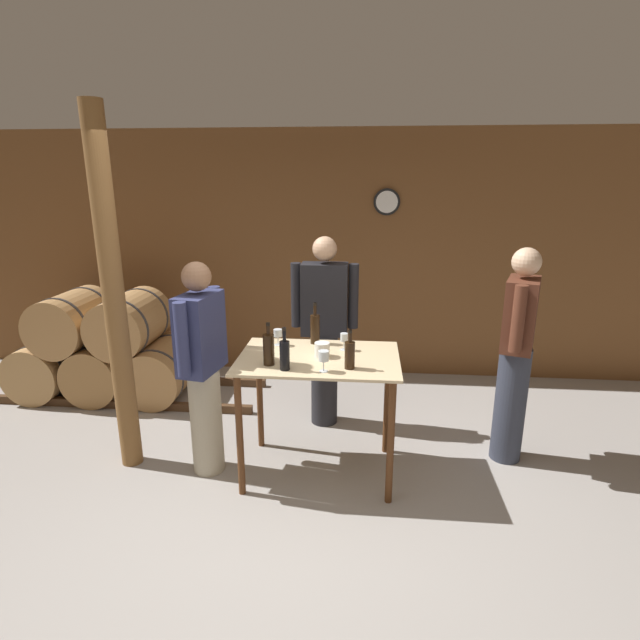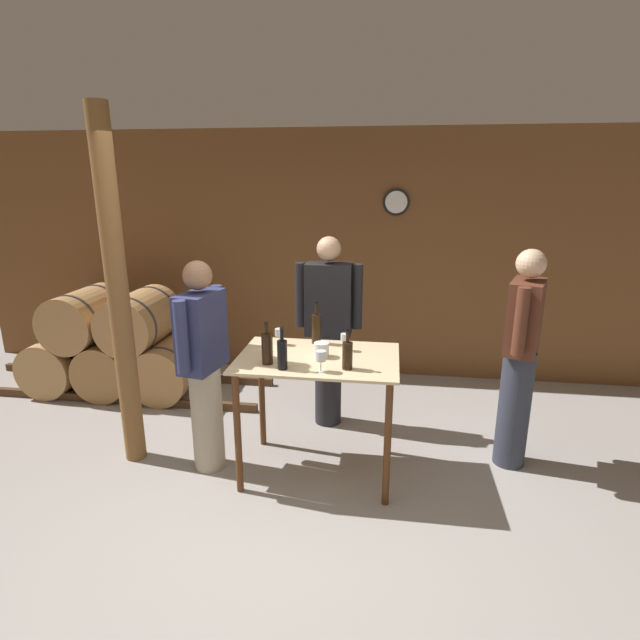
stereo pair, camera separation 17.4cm
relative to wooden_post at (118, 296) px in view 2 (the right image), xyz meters
The scene contains 16 objects.
ground_plane 1.94m from the wooden_post, 24.21° to the right, with size 14.00×14.00×0.00m, color #9E9993.
back_wall 2.48m from the wooden_post, 59.13° to the left, with size 8.40×0.08×2.70m.
barrel_rack 1.73m from the wooden_post, 123.98° to the left, with size 3.21×0.81×1.10m.
tasting_table 1.61m from the wooden_post, ahead, with size 1.17×0.79×0.94m.
wooden_post is the anchor object (origin of this frame).
wine_bottle_far_left 1.22m from the wooden_post, ahead, with size 0.08×0.08×0.30m.
wine_bottle_left 1.35m from the wooden_post, 11.24° to the right, with size 0.07×0.07×0.30m.
wine_bottle_center 1.50m from the wooden_post, 12.37° to the left, with size 0.07×0.07×0.33m.
wine_bottle_right 1.77m from the wooden_post, ahead, with size 0.07×0.07×0.28m.
wine_glass_near_left 1.23m from the wooden_post, 11.83° to the left, with size 0.07×0.07×0.13m.
wine_glass_near_center 1.61m from the wooden_post, ahead, with size 0.07×0.07×0.15m.
wine_glass_near_right 1.71m from the wooden_post, ahead, with size 0.06×0.06×0.13m.
ice_bucket 1.57m from the wooden_post, ahead, with size 0.11×0.11×0.11m.
person_host 3.04m from the wooden_post, ahead, with size 0.34×0.56×1.71m.
person_visitor_with_scarf 1.75m from the wooden_post, 29.42° to the left, with size 0.59×0.24×1.72m.
person_visitor_bearded 0.81m from the wooden_post, ahead, with size 0.29×0.58×1.64m.
Camera 2 is at (0.73, -2.79, 2.21)m, focal length 28.00 mm.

